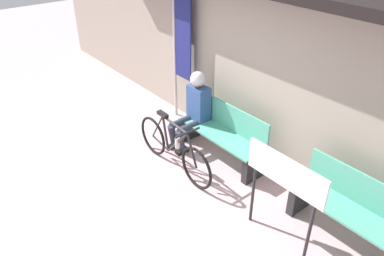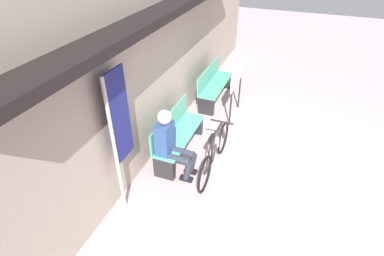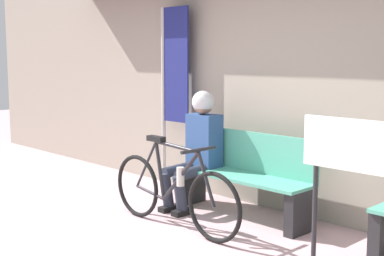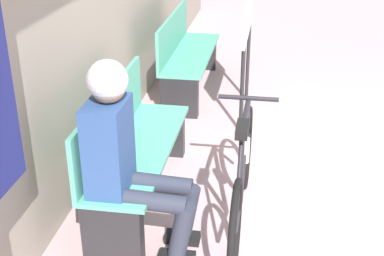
% 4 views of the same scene
% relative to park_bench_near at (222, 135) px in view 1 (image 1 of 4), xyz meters
% --- Properties ---
extents(ground_plane, '(24.00, 24.00, 0.00)m').
position_rel_park_bench_near_xyz_m(ground_plane, '(0.05, -1.89, -0.38)').
color(ground_plane, '#C69EA3').
extents(storefront_wall, '(12.00, 0.56, 3.20)m').
position_rel_park_bench_near_xyz_m(storefront_wall, '(0.05, 0.44, 1.29)').
color(storefront_wall, '#9E9384').
rests_on(storefront_wall, ground_plane).
extents(park_bench_near, '(1.50, 0.42, 0.82)m').
position_rel_park_bench_near_xyz_m(park_bench_near, '(0.00, 0.00, 0.00)').
color(park_bench_near, '#51A88E').
rests_on(park_bench_near, ground_plane).
extents(bicycle, '(1.65, 0.40, 0.83)m').
position_rel_park_bench_near_xyz_m(bicycle, '(-0.19, -0.77, -0.03)').
color(bicycle, black).
rests_on(bicycle, ground_plane).
extents(person_seated, '(0.34, 0.63, 1.22)m').
position_rel_park_bench_near_xyz_m(person_seated, '(-0.54, -0.11, 0.31)').
color(person_seated, '#2D3342').
rests_on(person_seated, ground_plane).
extents(park_bench_far, '(1.52, 0.42, 0.82)m').
position_rel_park_bench_near_xyz_m(park_bench_far, '(2.20, 0.00, 0.00)').
color(park_bench_far, '#51A88E').
rests_on(park_bench_far, ground_plane).
extents(banner_pole, '(0.45, 0.05, 2.13)m').
position_rel_park_bench_near_xyz_m(banner_pole, '(-1.33, 0.24, 0.96)').
color(banner_pole, '#B7B2A8').
rests_on(banner_pole, ground_plane).
extents(signboard, '(0.98, 0.04, 1.14)m').
position_rel_park_bench_near_xyz_m(signboard, '(1.63, -0.66, 0.50)').
color(signboard, '#232326').
rests_on(signboard, ground_plane).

